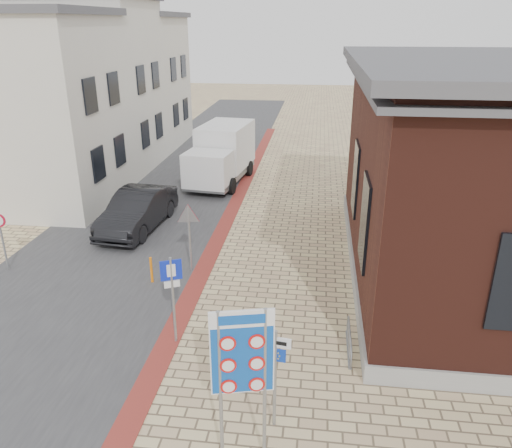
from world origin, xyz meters
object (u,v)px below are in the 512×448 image
at_px(essen_sign, 275,365).
at_px(bollard, 151,270).
at_px(parking_sign, 172,286).
at_px(border_sign, 242,355).
at_px(sedan, 138,210).
at_px(box_truck, 222,154).

xyz_separation_m(essen_sign, bollard, (-4.42, 5.55, -1.06)).
relative_size(essen_sign, bollard, 2.58).
xyz_separation_m(essen_sign, parking_sign, (-2.80, 2.55, 0.15)).
xyz_separation_m(border_sign, bollard, (-3.92, 6.50, -1.94)).
distance_m(sedan, essen_sign, 11.76).
bearing_deg(essen_sign, bollard, 136.94).
relative_size(essen_sign, parking_sign, 0.94).
bearing_deg(box_truck, border_sign, -70.78).
bearing_deg(border_sign, sedan, 104.78).
bearing_deg(sedan, box_truck, 76.79).
distance_m(sedan, bollard, 4.74).
bearing_deg(parking_sign, essen_sign, -67.06).
xyz_separation_m(border_sign, parking_sign, (-2.30, 3.50, -0.74)).
bearing_deg(essen_sign, border_sign, -109.37).
bearing_deg(border_sign, essen_sign, 48.48).
height_order(sedan, bollard, sedan).
relative_size(box_truck, parking_sign, 2.35).
height_order(parking_sign, bollard, parking_sign).
height_order(sedan, parking_sign, parking_sign).
bearing_deg(parking_sign, border_sign, -81.40).
xyz_separation_m(sedan, parking_sign, (3.56, -7.31, 0.87)).
distance_m(border_sign, parking_sign, 4.25).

